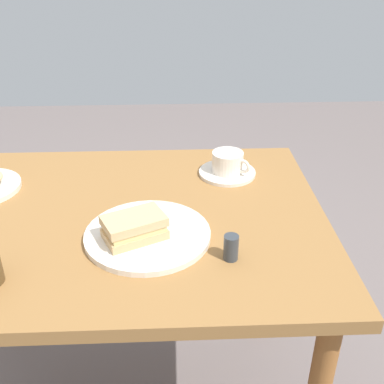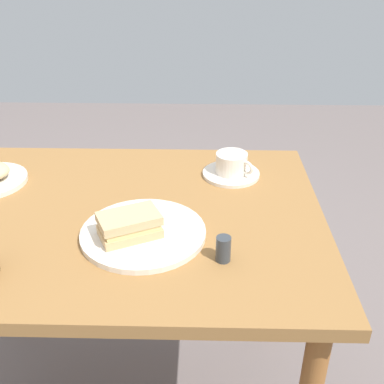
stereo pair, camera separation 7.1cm
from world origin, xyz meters
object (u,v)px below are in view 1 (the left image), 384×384
Objects in this scene: sandwich_plate at (148,235)px; spoon at (234,159)px; salt_shaker at (231,247)px; coffee_saucer at (227,173)px; sandwich_front at (134,227)px; coffee_cup at (228,161)px; dining_table at (121,246)px.

sandwich_plate is 0.46m from spoon.
coffee_saucer is at bearing -95.23° from salt_shaker.
spoon is at bearing -122.73° from sandwich_plate.
coffee_saucer is 1.70× the size of spoon.
sandwich_front is 1.49× the size of coffee_cup.
sandwich_front is 0.96× the size of coffee_saucer.
dining_table is at bearing 34.81° from coffee_cup.
coffee_cup reaches higher than spoon.
salt_shaker reaches higher than coffee_saucer.
coffee_saucer is (-0.29, -0.21, 0.10)m from dining_table.
sandwich_plate reaches higher than dining_table.
salt_shaker is (-0.26, 0.19, 0.12)m from dining_table.
dining_table is at bearing 35.04° from coffee_saucer.
coffee_cup is at bearing -95.42° from salt_shaker.
coffee_saucer is (-0.24, -0.33, -0.04)m from sandwich_front.
coffee_cup is (-0.30, -0.21, 0.14)m from dining_table.
dining_table is 0.34m from salt_shaker.
sandwich_plate is 2.76× the size of coffee_cup.
coffee_cup reaches higher than dining_table.
coffee_cup reaches higher than coffee_saucer.
coffee_cup is at bearing 143.40° from coffee_saucer.
sandwich_plate is at bearing 127.41° from dining_table.
spoon is (-0.32, -0.28, 0.11)m from dining_table.
sandwich_front is at bearing 53.47° from coffee_saucer.
coffee_cup is at bearing 69.25° from spoon.
sandwich_front reaches higher than dining_table.
salt_shaker is (0.04, 0.40, 0.02)m from coffee_saucer.
dining_table is at bearing -67.25° from sandwich_front.
sandwich_plate is 1.85× the size of sandwich_front.
salt_shaker reaches higher than dining_table.
sandwich_plate is 0.38m from coffee_cup.
coffee_cup is 1.80× the size of salt_shaker.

